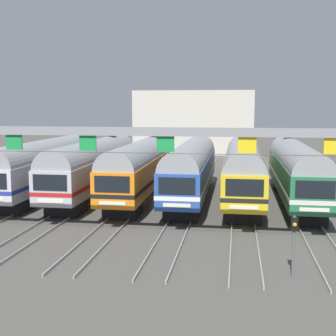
{
  "coord_description": "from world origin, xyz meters",
  "views": [
    {
      "loc": [
        5.64,
        -36.35,
        7.53
      ],
      "look_at": [
        0.5,
        -2.38,
        2.88
      ],
      "focal_mm": 48.87,
      "sensor_mm": 36.0,
      "label": 1
    }
  ],
  "objects": [
    {
      "name": "commuter_train_silver",
      "position": [
        -10.23,
        -0.01,
        2.69
      ],
      "size": [
        2.88,
        18.06,
        4.77
      ],
      "color": "silver",
      "rests_on": "ground"
    },
    {
      "name": "catenary_gantry",
      "position": [
        0.0,
        -13.5,
        5.35
      ],
      "size": [
        25.71,
        0.44,
        6.97
      ],
      "color": "gray",
      "rests_on": "ground"
    },
    {
      "name": "commuter_train_yellow",
      "position": [
        6.14,
        -0.01,
        2.69
      ],
      "size": [
        2.88,
        18.06,
        4.77
      ],
      "color": "gold",
      "rests_on": "ground"
    },
    {
      "name": "commuter_train_green",
      "position": [
        10.23,
        -0.0,
        2.69
      ],
      "size": [
        2.88,
        18.06,
        5.05
      ],
      "color": "#236B42",
      "rests_on": "ground"
    },
    {
      "name": "commuter_train_blue",
      "position": [
        2.05,
        -0.01,
        2.69
      ],
      "size": [
        2.88,
        18.06,
        4.77
      ],
      "color": "#284C9E",
      "rests_on": "ground"
    },
    {
      "name": "maintenance_building",
      "position": [
        -1.31,
        39.32,
        4.99
      ],
      "size": [
        18.92,
        10.0,
        9.98
      ],
      "primitive_type": "cube",
      "color": "beige",
      "rests_on": "ground"
    },
    {
      "name": "commuter_train_stainless",
      "position": [
        -6.14,
        -0.0,
        2.69
      ],
      "size": [
        2.88,
        18.06,
        5.05
      ],
      "color": "#B2B5BA",
      "rests_on": "ground"
    },
    {
      "name": "ground_plane",
      "position": [
        0.0,
        0.0,
        0.0
      ],
      "size": [
        160.0,
        160.0,
        0.0
      ],
      "primitive_type": "plane",
      "color": "#4C4944"
    },
    {
      "name": "commuter_train_orange",
      "position": [
        -2.05,
        -0.0,
        2.69
      ],
      "size": [
        2.88,
        18.06,
        5.05
      ],
      "color": "orange",
      "rests_on": "ground"
    },
    {
      "name": "yard_signal_mast",
      "position": [
        8.19,
        -16.36,
        1.96
      ],
      "size": [
        0.28,
        0.35,
        2.79
      ],
      "color": "#59595E",
      "rests_on": "ground"
    },
    {
      "name": "track_bed",
      "position": [
        0.0,
        17.0,
        0.07
      ],
      "size": [
        21.97,
        70.0,
        0.15
      ],
      "color": "gray",
      "rests_on": "ground"
    }
  ]
}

